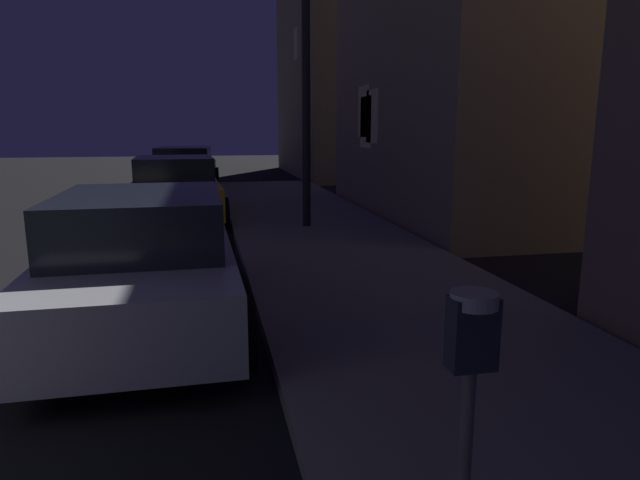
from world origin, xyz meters
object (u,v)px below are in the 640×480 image
parking_meter (470,366)px  street_lamp (306,16)px  car_silver (144,261)px  car_green (184,169)px  car_yellow_cab (176,190)px

parking_meter → street_lamp: size_ratio=0.21×
parking_meter → car_silver: parking_meter is taller
parking_meter → car_green: bearing=95.6°
car_silver → car_green: bearing=90.0°
car_yellow_cab → parking_meter: bearing=-81.2°
parking_meter → car_yellow_cab: 10.92m
parking_meter → car_silver: size_ratio=0.31×
car_silver → car_green: same height
parking_meter → street_lamp: street_lamp is taller
car_silver → parking_meter: bearing=-67.0°
car_yellow_cab → car_silver: bearing=-90.0°
parking_meter → car_green: parking_meter is taller
car_yellow_cab → car_green: same height
car_yellow_cab → street_lamp: (2.60, -1.99, 3.38)m
car_green → car_yellow_cab: bearing=-90.0°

